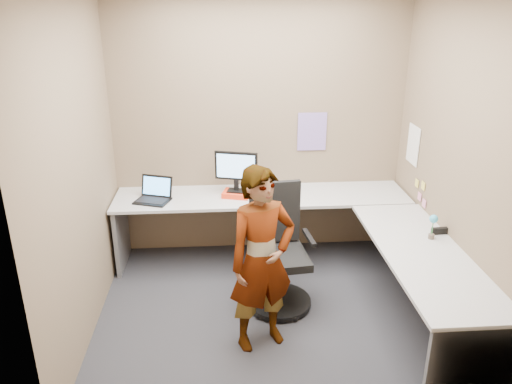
{
  "coord_description": "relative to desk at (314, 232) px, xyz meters",
  "views": [
    {
      "loc": [
        -0.4,
        -3.71,
        2.61
      ],
      "look_at": [
        -0.11,
        0.25,
        1.05
      ],
      "focal_mm": 35.0,
      "sensor_mm": 36.0,
      "label": 1
    }
  ],
  "objects": [
    {
      "name": "paper_ream",
      "position": [
        -0.69,
        0.57,
        0.17
      ],
      "size": [
        0.31,
        0.26,
        0.05
      ],
      "primitive_type": "cube",
      "rotation": [
        0.0,
        0.0,
        -0.27
      ],
      "color": "red",
      "rests_on": "desk"
    },
    {
      "name": "sticky_note_d",
      "position": [
        1.05,
        0.31,
        0.33
      ],
      "size": [
        0.01,
        0.07,
        0.07
      ],
      "primitive_type": "cube",
      "color": "#F2E059",
      "rests_on": "wall_right"
    },
    {
      "name": "origami",
      "position": [
        -0.45,
        0.36,
        0.17
      ],
      "size": [
        0.1,
        0.1,
        0.06
      ],
      "primitive_type": "cone",
      "color": "white",
      "rests_on": "desk"
    },
    {
      "name": "flower",
      "position": [
        0.89,
        -0.49,
        0.28
      ],
      "size": [
        0.07,
        0.07,
        0.22
      ],
      "color": "brown",
      "rests_on": "desk"
    },
    {
      "name": "wall_right",
      "position": [
        1.06,
        -0.39,
        0.76
      ],
      "size": [
        0.0,
        2.7,
        2.7
      ],
      "primitive_type": "plane",
      "rotation": [
        1.57,
        0.0,
        -1.57
      ],
      "color": "brown",
      "rests_on": "ground"
    },
    {
      "name": "sticky_note_a",
      "position": [
        1.05,
        0.16,
        0.36
      ],
      "size": [
        0.01,
        0.07,
        0.07
      ],
      "primitive_type": "cube",
      "color": "#F2E059",
      "rests_on": "wall_right"
    },
    {
      "name": "sticky_note_c",
      "position": [
        1.05,
        0.09,
        0.21
      ],
      "size": [
        0.01,
        0.07,
        0.07
      ],
      "primitive_type": "cube",
      "color": "pink",
      "rests_on": "wall_right"
    },
    {
      "name": "wall_left",
      "position": [
        -1.94,
        -0.39,
        0.76
      ],
      "size": [
        0.0,
        2.7,
        2.7
      ],
      "primitive_type": "plane",
      "rotation": [
        1.57,
        0.0,
        1.57
      ],
      "color": "brown",
      "rests_on": "ground"
    },
    {
      "name": "wall_back",
      "position": [
        -0.44,
        0.91,
        0.76
      ],
      "size": [
        3.0,
        0.0,
        3.0
      ],
      "primitive_type": "plane",
      "rotation": [
        1.57,
        0.0,
        0.0
      ],
      "color": "brown",
      "rests_on": "ground"
    },
    {
      "name": "laptop",
      "position": [
        -1.5,
        0.53,
        0.2
      ],
      "size": [
        0.39,
        0.36,
        0.23
      ],
      "rotation": [
        0.0,
        0.0,
        -0.34
      ],
      "color": "black",
      "rests_on": "desk"
    },
    {
      "name": "desk",
      "position": [
        0.0,
        0.0,
        0.0
      ],
      "size": [
        2.98,
        2.58,
        0.73
      ],
      "color": "silver",
      "rests_on": "ground"
    },
    {
      "name": "calendar_white",
      "position": [
        1.05,
        0.51,
        0.66
      ],
      "size": [
        0.01,
        0.28,
        0.38
      ],
      "primitive_type": "cube",
      "color": "white",
      "rests_on": "wall_right"
    },
    {
      "name": "sticky_note_b",
      "position": [
        1.05,
        0.21,
        0.23
      ],
      "size": [
        0.01,
        0.07,
        0.07
      ],
      "primitive_type": "cube",
      "color": "pink",
      "rests_on": "wall_right"
    },
    {
      "name": "stapler",
      "position": [
        1.0,
        -0.4,
        0.17
      ],
      "size": [
        0.15,
        0.05,
        0.05
      ],
      "primitive_type": "cube",
      "rotation": [
        0.0,
        0.0,
        0.06
      ],
      "color": "black",
      "rests_on": "desk"
    },
    {
      "name": "office_chair",
      "position": [
        -0.36,
        -0.22,
        -0.14
      ],
      "size": [
        0.59,
        0.58,
        1.09
      ],
      "rotation": [
        0.0,
        0.0,
        0.11
      ],
      "color": "black",
      "rests_on": "ground"
    },
    {
      "name": "person",
      "position": [
        -0.55,
        -0.78,
        0.16
      ],
      "size": [
        0.64,
        0.54,
        1.49
      ],
      "primitive_type": "imported",
      "rotation": [
        0.0,
        0.0,
        0.39
      ],
      "color": "#999399",
      "rests_on": "ground"
    },
    {
      "name": "calendar_purple",
      "position": [
        0.11,
        0.9,
        0.71
      ],
      "size": [
        0.3,
        0.01,
        0.4
      ],
      "primitive_type": "cube",
      "color": "#846BB7",
      "rests_on": "wall_back"
    },
    {
      "name": "monitor",
      "position": [
        -0.69,
        0.59,
        0.43
      ],
      "size": [
        0.42,
        0.17,
        0.41
      ],
      "rotation": [
        0.0,
        0.0,
        -0.27
      ],
      "color": "black",
      "rests_on": "paper_ream"
    },
    {
      "name": "trackball_mouse",
      "position": [
        -0.52,
        0.54,
        0.17
      ],
      "size": [
        0.12,
        0.08,
        0.07
      ],
      "color": "#B7B7BC",
      "rests_on": "desk"
    },
    {
      "name": "ground",
      "position": [
        -0.44,
        -0.39,
        -0.59
      ],
      "size": [
        3.0,
        3.0,
        0.0
      ],
      "primitive_type": "plane",
      "color": "#25252A",
      "rests_on": "ground"
    }
  ]
}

